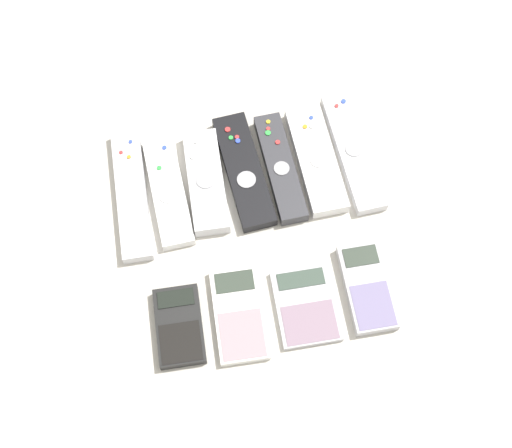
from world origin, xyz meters
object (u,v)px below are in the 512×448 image
object	(u,v)px
remote_1	(168,191)
calculator_2	(306,306)
calculator_3	(367,287)
remote_5	(316,159)
remote_6	(353,152)
calculator_0	(179,326)
remote_4	(280,168)
calculator_1	(239,314)
remote_2	(206,182)
remote_3	(244,171)
remote_0	(132,194)

from	to	relation	value
remote_1	calculator_2	size ratio (longest dim) A/B	1.61
calculator_3	remote_5	bearing A→B (deg)	97.67
remote_6	calculator_0	distance (m)	0.38
remote_5	calculator_0	world-z (taller)	remote_5
remote_4	calculator_1	xyz separation A→B (m)	(-0.11, -0.22, -0.00)
remote_5	calculator_3	world-z (taller)	remote_5
remote_1	remote_4	xyz separation A→B (m)	(0.17, 0.00, 0.00)
remote_6	calculator_0	world-z (taller)	remote_6
calculator_1	calculator_2	distance (m)	0.10
remote_2	calculator_2	world-z (taller)	remote_2
remote_2	remote_3	xyz separation A→B (m)	(0.06, 0.01, -0.00)
remote_0	calculator_1	world-z (taller)	remote_0
calculator_2	calculator_3	world-z (taller)	calculator_3
remote_1	calculator_1	world-z (taller)	remote_1
calculator_1	calculator_3	xyz separation A→B (m)	(0.19, 0.00, 0.00)
remote_3	remote_4	xyz separation A→B (m)	(0.06, -0.01, 0.00)
remote_0	remote_6	size ratio (longest dim) A/B	1.04
remote_0	remote_2	world-z (taller)	remote_2
remote_4	remote_5	size ratio (longest dim) A/B	0.99
remote_0	remote_4	xyz separation A→B (m)	(0.23, -0.00, 0.00)
calculator_2	remote_4	bearing A→B (deg)	89.00
calculator_1	calculator_3	world-z (taller)	calculator_3
remote_0	remote_3	bearing A→B (deg)	3.76
remote_1	remote_3	size ratio (longest dim) A/B	0.95
remote_1	calculator_3	xyz separation A→B (m)	(0.26, -0.21, 0.00)
remote_1	calculator_3	size ratio (longest dim) A/B	1.41
remote_5	calculator_2	bearing A→B (deg)	-107.71
remote_0	calculator_0	distance (m)	0.22
remote_0	calculator_2	distance (m)	0.31
remote_3	calculator_3	distance (m)	0.26
remote_2	remote_6	distance (m)	0.23
calculator_3	remote_2	bearing A→B (deg)	134.41
remote_3	calculator_0	distance (m)	0.26
remote_2	remote_6	xyz separation A→B (m)	(0.23, 0.01, -0.00)
calculator_0	remote_2	bearing A→B (deg)	73.58
remote_3	calculator_0	xyz separation A→B (m)	(-0.14, -0.22, -0.00)
remote_5	remote_6	xyz separation A→B (m)	(0.06, 0.00, -0.00)
calculator_2	calculator_3	bearing A→B (deg)	7.18
calculator_0	calculator_2	bearing A→B (deg)	1.04
remote_3	remote_4	bearing A→B (deg)	-10.08
remote_5	calculator_1	distance (m)	0.27
remote_0	remote_5	distance (m)	0.29
remote_0	remote_6	bearing A→B (deg)	2.92
remote_1	remote_2	xyz separation A→B (m)	(0.06, 0.00, 0.00)
remote_0	calculator_0	size ratio (longest dim) A/B	1.90
remote_3	remote_5	world-z (taller)	remote_5
calculator_0	calculator_1	distance (m)	0.08
remote_5	calculator_1	size ratio (longest dim) A/B	1.33
remote_5	remote_6	bearing A→B (deg)	2.10
remote_4	remote_6	bearing A→B (deg)	1.45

